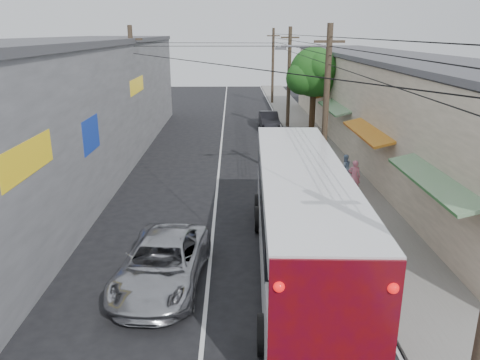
# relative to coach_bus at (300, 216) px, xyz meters

# --- Properties ---
(sidewalk) EXTENTS (3.00, 80.00, 0.12)m
(sidewalk) POSITION_rel_coach_bus_xyz_m (3.50, 14.74, -1.81)
(sidewalk) COLOR slate
(sidewalk) RESTS_ON ground
(building_right) EXTENTS (7.09, 40.00, 6.25)m
(building_right) POSITION_rel_coach_bus_xyz_m (7.99, 16.74, 1.28)
(building_right) COLOR beige
(building_right) RESTS_ON ground
(building_left) EXTENTS (7.20, 36.00, 7.25)m
(building_left) POSITION_rel_coach_bus_xyz_m (-11.50, 12.74, 1.78)
(building_left) COLOR gray
(building_left) RESTS_ON ground
(utility_poles) EXTENTS (11.80, 45.28, 8.00)m
(utility_poles) POSITION_rel_coach_bus_xyz_m (0.12, 15.07, 2.26)
(utility_poles) COLOR #473828
(utility_poles) RESTS_ON ground
(street_tree) EXTENTS (4.40, 4.00, 6.60)m
(street_tree) POSITION_rel_coach_bus_xyz_m (3.87, 20.76, 2.81)
(street_tree) COLOR #3F2B19
(street_tree) RESTS_ON ground
(coach_bus) EXTENTS (3.27, 12.62, 3.61)m
(coach_bus) POSITION_rel_coach_bus_xyz_m (0.00, 0.00, 0.00)
(coach_bus) COLOR white
(coach_bus) RESTS_ON ground
(jeepney) EXTENTS (2.91, 5.52, 1.48)m
(jeepney) POSITION_rel_coach_bus_xyz_m (-4.40, -1.03, -1.13)
(jeepney) COLOR #ABABB1
(jeepney) RESTS_ON ground
(parked_suv) EXTENTS (2.32, 5.12, 1.46)m
(parked_suv) POSITION_rel_coach_bus_xyz_m (1.57, 10.84, -1.14)
(parked_suv) COLOR #95949C
(parked_suv) RESTS_ON ground
(parked_car_mid) EXTENTS (1.83, 3.96, 1.31)m
(parked_car_mid) POSITION_rel_coach_bus_xyz_m (1.60, 17.66, -1.21)
(parked_car_mid) COLOR #26252A
(parked_car_mid) RESTS_ON ground
(parked_car_far) EXTENTS (1.54, 4.14, 1.35)m
(parked_car_far) POSITION_rel_coach_bus_xyz_m (0.80, 23.89, -1.19)
(parked_car_far) COLOR black
(parked_car_far) RESTS_ON ground
(pedestrian_near) EXTENTS (0.67, 0.52, 1.63)m
(pedestrian_near) POSITION_rel_coach_bus_xyz_m (3.68, 7.35, -0.93)
(pedestrian_near) COLOR pink
(pedestrian_near) RESTS_ON sidewalk
(pedestrian_far) EXTENTS (0.76, 0.64, 1.40)m
(pedestrian_far) POSITION_rel_coach_bus_xyz_m (3.69, 9.34, -1.05)
(pedestrian_far) COLOR #9ABAE0
(pedestrian_far) RESTS_ON sidewalk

